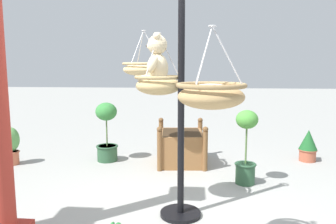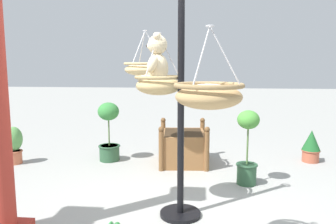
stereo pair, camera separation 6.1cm
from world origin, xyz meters
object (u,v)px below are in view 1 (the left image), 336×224
at_px(display_pole_central, 181,152).
at_px(potted_plant_tall_leafy, 308,145).
at_px(potted_plant_fern_front, 11,145).
at_px(hanging_basket_left_high, 211,94).
at_px(potted_plant_small_succulent, 246,147).
at_px(hanging_basket_right_low, 144,69).
at_px(potted_plant_bushy_green, 107,131).
at_px(wooden_planter_box, 181,146).
at_px(teddy_bear, 156,62).
at_px(hanging_basket_with_teddy, 159,84).

distance_m(display_pole_central, potted_plant_tall_leafy, 3.06).
xyz_separation_m(display_pole_central, potted_plant_tall_leafy, (2.22, -2.06, -0.43)).
height_order(potted_plant_fern_front, potted_plant_tall_leafy, potted_plant_fern_front).
distance_m(hanging_basket_left_high, potted_plant_small_succulent, 2.21).
height_order(hanging_basket_right_low, potted_plant_fern_front, hanging_basket_right_low).
bearing_deg(hanging_basket_right_low, potted_plant_bushy_green, 47.03).
xyz_separation_m(wooden_planter_box, potted_plant_tall_leafy, (0.28, -2.13, -0.01)).
xyz_separation_m(hanging_basket_left_high, wooden_planter_box, (2.85, 0.34, -1.12)).
height_order(display_pole_central, hanging_basket_right_low, display_pole_central).
bearing_deg(hanging_basket_left_high, display_pole_central, 16.21).
height_order(teddy_bear, potted_plant_small_succulent, teddy_bear).
bearing_deg(potted_plant_fern_front, display_pole_central, -119.70).
distance_m(hanging_basket_left_high, potted_plant_bushy_green, 3.40).
height_order(display_pole_central, potted_plant_bushy_green, display_pole_central).
bearing_deg(hanging_basket_with_teddy, potted_plant_small_succulent, -50.73).
bearing_deg(display_pole_central, hanging_basket_right_low, 24.83).
height_order(wooden_planter_box, potted_plant_bushy_green, potted_plant_bushy_green).
relative_size(display_pole_central, potted_plant_tall_leafy, 4.30).
distance_m(teddy_bear, potted_plant_tall_leafy, 3.41).
xyz_separation_m(wooden_planter_box, potted_plant_small_succulent, (-0.90, -0.91, 0.24)).
xyz_separation_m(hanging_basket_right_low, potted_plant_fern_front, (0.36, 2.26, -1.24)).
height_order(display_pole_central, hanging_basket_with_teddy, display_pole_central).
distance_m(hanging_basket_left_high, wooden_planter_box, 3.08).
bearing_deg(teddy_bear, wooden_planter_box, -6.39).
height_order(hanging_basket_left_high, wooden_planter_box, hanging_basket_left_high).
xyz_separation_m(hanging_basket_left_high, potted_plant_small_succulent, (1.95, -0.58, -0.88)).
distance_m(hanging_basket_right_low, potted_plant_bushy_green, 1.48).
relative_size(display_pole_central, potted_plant_small_succulent, 2.27).
bearing_deg(wooden_planter_box, display_pole_central, -177.82).
bearing_deg(display_pole_central, potted_plant_small_succulent, -38.90).
height_order(hanging_basket_right_low, wooden_planter_box, hanging_basket_right_low).
distance_m(teddy_bear, potted_plant_small_succulent, 1.82).
relative_size(display_pole_central, potted_plant_fern_front, 3.74).
xyz_separation_m(hanging_basket_right_low, potted_plant_bushy_green, (0.70, 0.75, -1.06)).
distance_m(wooden_planter_box, potted_plant_fern_front, 2.78).
bearing_deg(potted_plant_small_succulent, hanging_basket_right_low, 81.43).
distance_m(teddy_bear, potted_plant_fern_front, 3.24).
bearing_deg(hanging_basket_right_low, potted_plant_fern_front, 80.86).
relative_size(hanging_basket_left_high, potted_plant_fern_front, 0.99).
bearing_deg(wooden_planter_box, hanging_basket_right_low, 143.50).
bearing_deg(potted_plant_tall_leafy, potted_plant_small_succulent, 134.13).
height_order(display_pole_central, potted_plant_tall_leafy, display_pole_central).
xyz_separation_m(teddy_bear, potted_plant_tall_leafy, (2.07, -2.33, -1.37)).
distance_m(hanging_basket_with_teddy, hanging_basket_right_low, 1.17).
bearing_deg(teddy_bear, potted_plant_small_succulent, -51.36).
height_order(potted_plant_bushy_green, potted_plant_small_succulent, potted_plant_small_succulent).
bearing_deg(teddy_bear, hanging_basket_left_high, -152.99).
height_order(display_pole_central, wooden_planter_box, display_pole_central).
height_order(hanging_basket_left_high, potted_plant_tall_leafy, hanging_basket_left_high).
relative_size(hanging_basket_with_teddy, teddy_bear, 1.23).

